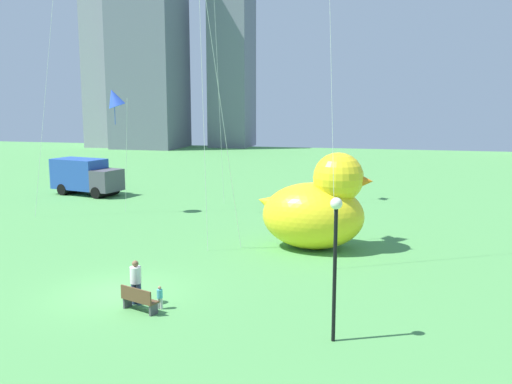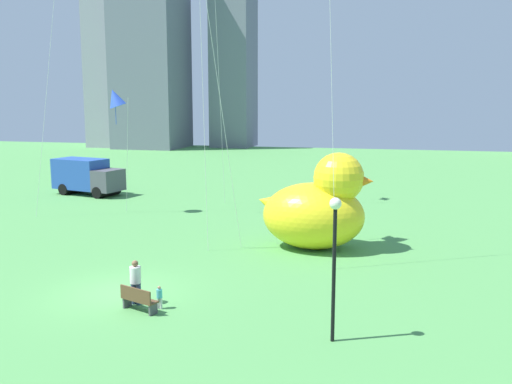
% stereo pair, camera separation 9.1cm
% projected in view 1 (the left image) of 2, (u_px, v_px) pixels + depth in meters
% --- Properties ---
extents(ground_plane, '(140.00, 140.00, 0.00)m').
position_uv_depth(ground_plane, '(118.00, 293.00, 21.89)').
color(ground_plane, '#50974D').
extents(park_bench, '(1.53, 0.92, 0.90)m').
position_uv_depth(park_bench, '(138.00, 299.00, 19.85)').
color(park_bench, brown).
rests_on(park_bench, ground).
extents(person_adult, '(0.41, 0.41, 1.67)m').
position_uv_depth(person_adult, '(136.00, 280.00, 20.49)').
color(person_adult, '#38476B').
rests_on(person_adult, ground).
extents(person_child, '(0.21, 0.21, 0.86)m').
position_uv_depth(person_child, '(160.00, 296.00, 20.10)').
color(person_child, silver).
rests_on(person_child, ground).
extents(giant_inflatable_duck, '(5.94, 3.81, 4.92)m').
position_uv_depth(giant_inflatable_duck, '(317.00, 208.00, 28.14)').
color(giant_inflatable_duck, yellow).
rests_on(giant_inflatable_duck, ground).
extents(lamppost, '(0.37, 0.37, 4.56)m').
position_uv_depth(lamppost, '(335.00, 244.00, 16.99)').
color(lamppost, black).
rests_on(lamppost, ground).
extents(box_truck, '(6.10, 3.50, 2.85)m').
position_uv_depth(box_truck, '(86.00, 177.00, 44.55)').
color(box_truck, '#264CA5').
rests_on(box_truck, ground).
extents(city_skyline, '(79.81, 14.01, 33.69)m').
position_uv_depth(city_skyline, '(251.00, 59.00, 85.02)').
color(city_skyline, gray).
rests_on(city_skyline, ground).
extents(kite_blue, '(1.78, 1.70, 8.31)m').
position_uv_depth(kite_blue, '(114.00, 98.00, 35.82)').
color(kite_blue, silver).
rests_on(kite_blue, ground).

